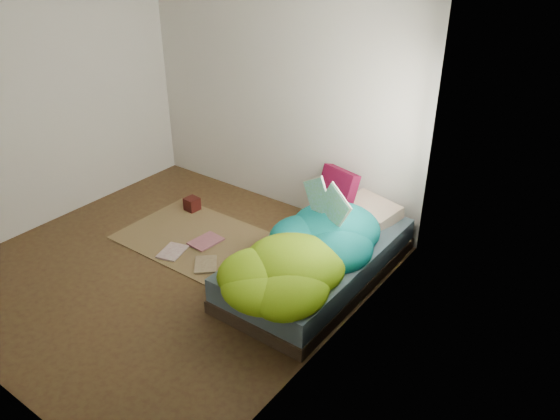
% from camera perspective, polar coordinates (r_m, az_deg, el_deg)
% --- Properties ---
extents(ground, '(3.50, 3.50, 0.00)m').
position_cam_1_polar(ground, '(5.36, -11.43, -6.05)').
color(ground, '#45291A').
rests_on(ground, ground).
extents(room_walls, '(3.54, 3.54, 2.62)m').
position_cam_1_polar(room_walls, '(4.64, -13.20, 10.68)').
color(room_walls, silver).
rests_on(room_walls, ground).
extents(bed, '(1.00, 2.00, 0.34)m').
position_cam_1_polar(bed, '(5.05, 4.02, -5.52)').
color(bed, '#37281E').
rests_on(bed, ground).
extents(duvet, '(0.96, 1.84, 0.34)m').
position_cam_1_polar(duvet, '(4.71, 2.71, -3.30)').
color(duvet, '#076572').
rests_on(duvet, bed).
extents(rug, '(1.60, 1.10, 0.01)m').
position_cam_1_polar(rug, '(5.76, -8.51, -3.03)').
color(rug, brown).
rests_on(rug, ground).
extents(pillow_floral, '(0.62, 0.47, 0.12)m').
position_cam_1_polar(pillow_floral, '(5.50, 9.56, 0.03)').
color(pillow_floral, silver).
rests_on(pillow_floral, bed).
extents(pillow_magenta, '(0.43, 0.22, 0.41)m').
position_cam_1_polar(pillow_magenta, '(5.55, 6.00, 2.22)').
color(pillow_magenta, '#4B0516').
rests_on(pillow_magenta, bed).
extents(open_book, '(0.52, 0.27, 0.31)m').
position_cam_1_polar(open_book, '(4.84, 4.79, 1.98)').
color(open_book, '#2B832A').
rests_on(open_book, duvet).
extents(wooden_box, '(0.16, 0.16, 0.14)m').
position_cam_1_polar(wooden_box, '(6.29, -9.17, 0.63)').
color(wooden_box, '#3D120D').
rests_on(wooden_box, rug).
extents(floor_book_a, '(0.29, 0.35, 0.02)m').
position_cam_1_polar(floor_book_a, '(5.62, -12.13, -4.10)').
color(floor_book_a, silver).
rests_on(floor_book_a, rug).
extents(floor_book_b, '(0.27, 0.34, 0.03)m').
position_cam_1_polar(floor_book_b, '(5.75, -8.55, -2.87)').
color(floor_book_b, '#AF6573').
rests_on(floor_book_b, rug).
extents(floor_book_c, '(0.35, 0.36, 0.02)m').
position_cam_1_polar(floor_book_c, '(5.33, -8.91, -5.70)').
color(floor_book_c, tan).
rests_on(floor_book_c, rug).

